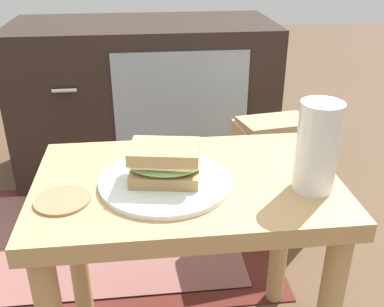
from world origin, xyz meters
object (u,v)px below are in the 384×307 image
at_px(tv_cabinet, 146,98).
at_px(coaster, 62,200).
at_px(paper_bag, 271,179).
at_px(plate, 165,181).
at_px(beer_glass, 317,149).
at_px(sandwich_front, 165,163).

xyz_separation_m(tv_cabinet, coaster, (-0.15, -1.00, 0.17)).
bearing_deg(paper_bag, coaster, -136.56).
height_order(tv_cabinet, paper_bag, tv_cabinet).
xyz_separation_m(plate, beer_glass, (0.26, -0.04, 0.07)).
bearing_deg(tv_cabinet, plate, -88.62).
relative_size(tv_cabinet, sandwich_front, 6.66).
bearing_deg(paper_bag, sandwich_front, -127.20).
bearing_deg(paper_bag, beer_glass, -99.87).
relative_size(beer_glass, coaster, 1.71).
distance_m(tv_cabinet, coaster, 1.03).
bearing_deg(beer_glass, paper_bag, 80.13).
xyz_separation_m(plate, paper_bag, (0.34, 0.45, -0.27)).
distance_m(beer_glass, paper_bag, 0.61).
xyz_separation_m(plate, sandwich_front, (0.00, -0.00, 0.04)).
bearing_deg(tv_cabinet, coaster, -98.68).
bearing_deg(sandwich_front, coaster, -167.22).
height_order(tv_cabinet, plate, tv_cabinet).
height_order(tv_cabinet, sandwich_front, tv_cabinet).
relative_size(plate, sandwich_front, 1.65).
height_order(sandwich_front, beer_glass, beer_glass).
distance_m(plate, beer_glass, 0.27).
relative_size(sandwich_front, beer_glass, 0.90).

